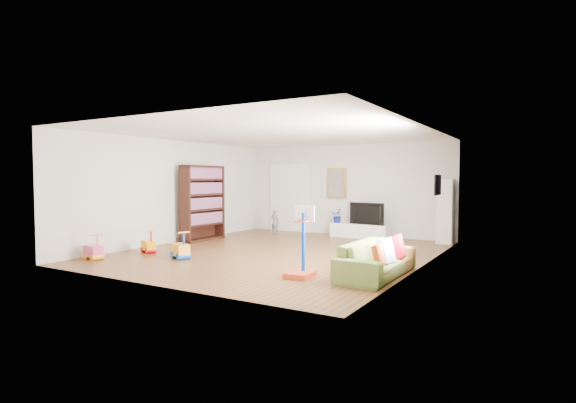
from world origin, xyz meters
The scene contains 25 objects.
floor centered at (0.00, 0.00, 0.00)m, with size 6.50×7.50×0.00m, color brown.
ceiling centered at (0.00, 0.00, 2.70)m, with size 6.50×7.50×0.00m, color white.
wall_back centered at (0.00, 3.75, 1.35)m, with size 6.50×0.00×2.70m, color silver.
wall_front centered at (0.00, -3.75, 1.35)m, with size 6.50×0.00×2.70m, color silver.
wall_left centered at (-3.25, 0.00, 1.35)m, with size 0.00×7.50×2.70m, color silver.
wall_right centered at (3.25, 0.00, 1.35)m, with size 0.00×7.50×2.70m, color silver.
navy_accent centered at (3.23, 1.40, 1.85)m, with size 0.01×3.20×1.70m, color black.
olive_wainscot centered at (3.23, 1.40, 0.50)m, with size 0.01×3.20×1.00m, color brown.
doorway centered at (-1.90, 3.71, 1.05)m, with size 1.45×0.06×2.10m, color white.
painting_back centered at (-0.25, 3.71, 1.55)m, with size 0.62×0.06×0.92m, color gold.
artwork_right centered at (3.17, 1.60, 1.55)m, with size 0.04×0.56×0.46m, color #7F3F8C.
media_console centered at (0.66, 3.32, 0.20)m, with size 1.72×0.43×0.40m, color white.
tall_cabinet centered at (3.00, 3.38, 0.84)m, with size 0.39×0.39×1.68m, color white.
bookshelf centered at (-2.85, 0.64, 1.02)m, with size 0.37×1.40×2.05m, color black.
sofa centered at (2.79, -1.29, 0.30)m, with size 2.04×0.80×0.59m, color olive.
basketball_hoop centered at (1.69, -2.05, 0.62)m, with size 0.42×0.51×1.23m, color #C13A1C.
ride_on_yellow centered at (-2.54, -1.57, 0.26)m, with size 0.38×0.24×0.51m, color #FFA700.
ride_on_orange centered at (-1.36, -1.77, 0.29)m, with size 0.44×0.27×0.59m, color #FAA627.
ride_on_pink centered at (-2.87, -2.75, 0.27)m, with size 0.40×0.25×0.54m, color #DA3B73.
child centered at (-1.84, 2.74, 0.38)m, with size 0.28×0.18×0.77m, color slate.
tv centered at (0.91, 3.33, 0.71)m, with size 1.07×0.14×0.61m, color black.
vase_plant centered at (-0.02, 3.29, 0.61)m, with size 0.38×0.33×0.42m, color #0C1995.
pillow_left centered at (3.02, -1.86, 0.47)m, with size 0.09×0.35×0.35m, color #BF4516.
pillow_center centered at (2.97, -1.33, 0.47)m, with size 0.11×0.41×0.41m, color white.
pillow_right centered at (3.00, -0.69, 0.47)m, with size 0.10×0.39×0.39m, color #AC0522.
Camera 1 is at (5.39, -8.70, 1.69)m, focal length 28.00 mm.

